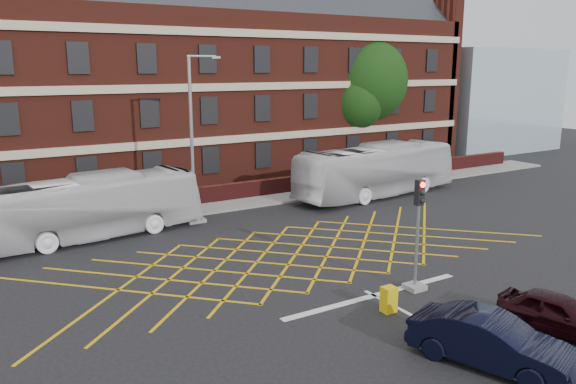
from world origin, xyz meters
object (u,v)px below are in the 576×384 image
car_maroon (559,314)px  traffic_light_near (417,245)px  street_lamp (194,167)px  car_navy (491,341)px  bus_right (377,170)px  utility_cabinet (389,299)px  deciduous_tree (363,87)px  bus_left (86,208)px

car_maroon → traffic_light_near: traffic_light_near is taller
street_lamp → car_maroon: bearing=-75.1°
car_navy → traffic_light_near: 5.74m
bus_right → utility_cabinet: bearing=135.2°
deciduous_tree → street_lamp: 20.21m
bus_right → car_navy: size_ratio=2.67×
traffic_light_near → street_lamp: 13.87m
bus_right → car_navy: bus_right is taller
deciduous_tree → traffic_light_near: bearing=-124.1°
bus_right → street_lamp: size_ratio=1.37×
bus_left → traffic_light_near: size_ratio=2.66×
bus_left → bus_right: bus_right is taller
bus_left → deciduous_tree: size_ratio=1.06×
traffic_light_near → bus_left: bearing=124.9°
traffic_light_near → utility_cabinet: size_ratio=4.71×
traffic_light_near → car_maroon: bearing=-74.2°
bus_right → car_maroon: (-7.66, -18.07, -1.06)m
traffic_light_near → street_lamp: (-3.48, 13.36, 1.30)m
deciduous_tree → utility_cabinet: 28.84m
car_maroon → deciduous_tree: bearing=49.8°
car_navy → traffic_light_near: (2.14, 5.23, 1.01)m
bus_left → bus_right: bearing=-96.3°
street_lamp → utility_cabinet: 14.65m
bus_right → traffic_light_near: bearing=139.1°
bus_left → street_lamp: street_lamp is taller
car_maroon → bus_left: bearing=106.5°
car_maroon → deciduous_tree: deciduous_tree is taller
bus_right → car_navy: (-11.21, -18.32, -0.95)m
bus_left → car_maroon: bearing=-155.6°
utility_cabinet → car_navy: bearing=-89.3°
car_navy → car_maroon: (3.55, 0.25, -0.12)m
car_navy → deciduous_tree: size_ratio=0.43×
traffic_light_near → utility_cabinet: traffic_light_near is taller
car_maroon → utility_cabinet: car_maroon is taller
car_maroon → bus_right: bearing=53.2°
street_lamp → utility_cabinet: (1.28, -14.36, -2.61)m
bus_left → car_navy: bearing=-164.9°
car_navy → street_lamp: 18.79m
car_maroon → utility_cabinet: bearing=118.3°
bus_right → street_lamp: bearing=82.6°
utility_cabinet → street_lamp: bearing=95.1°
bus_right → car_maroon: 19.66m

